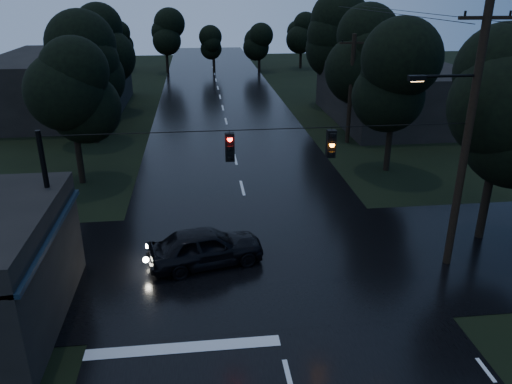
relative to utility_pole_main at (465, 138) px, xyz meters
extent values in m
cube|color=black|center=(-7.41, 19.00, -5.26)|extent=(12.00, 120.00, 0.02)
cube|color=black|center=(-7.41, 1.00, -5.26)|extent=(60.00, 9.00, 0.02)
cube|color=black|center=(-14.41, -2.00, -2.06)|extent=(0.30, 7.00, 0.15)
cylinder|color=black|center=(-14.61, -5.00, -3.76)|extent=(0.10, 0.10, 3.00)
cylinder|color=black|center=(-14.61, 1.00, -3.76)|extent=(0.10, 0.10, 3.00)
cube|color=#FFE066|center=(-14.46, -3.50, -2.76)|extent=(0.06, 1.60, 0.50)
cube|color=#FFE066|center=(-14.46, -0.80, -2.76)|extent=(0.06, 1.20, 0.50)
cube|color=black|center=(6.59, 23.00, -3.06)|extent=(10.00, 14.00, 4.40)
cube|color=black|center=(-21.41, 29.00, -2.76)|extent=(10.00, 16.00, 5.00)
cylinder|color=black|center=(0.09, 0.00, -0.26)|extent=(0.30, 0.30, 10.00)
cube|color=black|center=(0.09, 0.00, 4.14)|extent=(2.00, 0.12, 0.12)
cylinder|color=black|center=(-1.01, 0.00, 2.24)|extent=(2.20, 0.10, 0.10)
cube|color=black|center=(-2.11, 0.00, 2.19)|extent=(0.60, 0.25, 0.18)
cube|color=#FFB266|center=(-2.11, 0.00, 2.09)|extent=(0.45, 0.18, 0.03)
cylinder|color=black|center=(0.89, 17.00, -1.51)|extent=(0.30, 0.30, 7.50)
cube|color=black|center=(0.89, 17.00, 1.64)|extent=(2.00, 0.12, 0.12)
cylinder|color=black|center=(-14.91, 0.00, -2.26)|extent=(0.18, 0.18, 6.00)
cylinder|color=black|center=(-7.41, 0.00, 0.54)|extent=(15.00, 0.03, 0.03)
cube|color=black|center=(-8.61, 0.00, -0.06)|extent=(0.32, 0.25, 1.00)
sphere|color=#FF0C07|center=(-8.61, -0.15, -0.06)|extent=(0.18, 0.18, 0.18)
cube|color=black|center=(-5.01, 0.00, -0.06)|extent=(0.32, 0.25, 1.00)
sphere|color=orange|center=(-5.01, -0.15, -0.06)|extent=(0.18, 0.18, 0.18)
cylinder|color=black|center=(2.59, 2.00, -3.86)|extent=(0.36, 0.36, 2.80)
sphere|color=black|center=(2.59, 2.00, -0.46)|extent=(4.48, 4.48, 4.48)
sphere|color=black|center=(2.59, 2.00, 0.74)|extent=(4.48, 4.48, 4.48)
sphere|color=black|center=(2.59, 2.00, 1.94)|extent=(4.48, 4.48, 4.48)
cylinder|color=black|center=(-16.41, 11.00, -4.03)|extent=(0.36, 0.36, 2.45)
sphere|color=black|center=(-16.41, 11.00, -1.06)|extent=(3.92, 3.92, 3.92)
sphere|color=black|center=(-16.41, 11.00, -0.01)|extent=(3.92, 3.92, 3.92)
sphere|color=black|center=(-16.41, 11.00, 1.04)|extent=(3.92, 3.92, 3.92)
cylinder|color=black|center=(-17.01, 19.00, -3.95)|extent=(0.36, 0.36, 2.62)
sphere|color=black|center=(-17.01, 19.00, -0.76)|extent=(4.20, 4.20, 4.20)
sphere|color=black|center=(-17.01, 19.00, 0.37)|extent=(4.20, 4.20, 4.20)
sphere|color=black|center=(-17.01, 19.00, 1.49)|extent=(4.20, 4.20, 4.20)
cylinder|color=black|center=(-17.61, 29.00, -3.86)|extent=(0.36, 0.36, 2.80)
sphere|color=black|center=(-17.61, 29.00, -0.46)|extent=(4.48, 4.48, 4.48)
sphere|color=black|center=(-17.61, 29.00, 0.74)|extent=(4.48, 4.48, 4.48)
sphere|color=black|center=(-17.61, 29.00, 1.94)|extent=(4.48, 4.48, 4.48)
cylinder|color=black|center=(1.59, 11.00, -3.95)|extent=(0.36, 0.36, 2.62)
sphere|color=black|center=(1.59, 11.00, -0.76)|extent=(4.20, 4.20, 4.20)
sphere|color=black|center=(1.59, 11.00, 0.37)|extent=(4.20, 4.20, 4.20)
sphere|color=black|center=(1.59, 11.00, 1.49)|extent=(4.20, 4.20, 4.20)
cylinder|color=black|center=(2.19, 19.00, -3.86)|extent=(0.36, 0.36, 2.80)
sphere|color=black|center=(2.19, 19.00, -0.46)|extent=(4.48, 4.48, 4.48)
sphere|color=black|center=(2.19, 19.00, 0.74)|extent=(4.48, 4.48, 4.48)
sphere|color=black|center=(2.19, 19.00, 1.94)|extent=(4.48, 4.48, 4.48)
cylinder|color=black|center=(2.79, 29.00, -3.77)|extent=(0.36, 0.36, 2.97)
sphere|color=black|center=(2.79, 29.00, -0.16)|extent=(4.76, 4.76, 4.76)
sphere|color=black|center=(2.79, 29.00, 1.12)|extent=(4.76, 4.76, 4.76)
sphere|color=black|center=(2.79, 29.00, 2.39)|extent=(4.76, 4.76, 4.76)
imported|color=black|center=(-9.58, 1.04, -4.48)|extent=(4.89, 2.84, 1.56)
camera|label=1|loc=(-9.63, -16.59, 5.08)|focal=35.00mm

